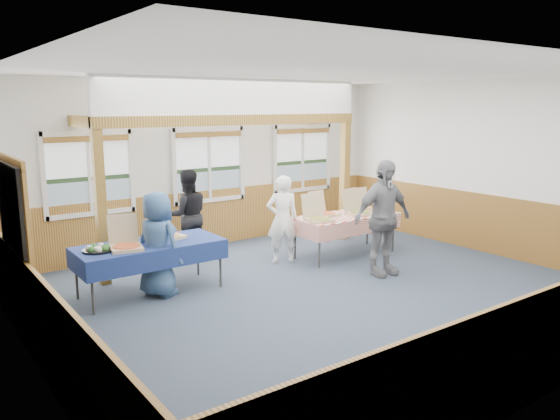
# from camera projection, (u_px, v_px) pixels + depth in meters

# --- Properties ---
(floor) EXTENTS (8.00, 8.00, 0.00)m
(floor) POSITION_uv_depth(u_px,v_px,m) (323.00, 292.00, 8.13)
(floor) COLOR #293543
(floor) RESTS_ON ground
(ceiling) EXTENTS (8.00, 8.00, 0.00)m
(ceiling) POSITION_uv_depth(u_px,v_px,m) (326.00, 72.00, 7.52)
(ceiling) COLOR white
(ceiling) RESTS_ON wall_back
(wall_back) EXTENTS (8.00, 0.00, 8.00)m
(wall_back) POSITION_uv_depth(u_px,v_px,m) (208.00, 165.00, 10.61)
(wall_back) COLOR silver
(wall_back) RESTS_ON floor
(wall_left) EXTENTS (0.00, 8.00, 8.00)m
(wall_left) POSITION_uv_depth(u_px,v_px,m) (24.00, 220.00, 5.53)
(wall_left) COLOR silver
(wall_left) RESTS_ON floor
(wall_right) EXTENTS (0.00, 8.00, 8.00)m
(wall_right) POSITION_uv_depth(u_px,v_px,m) (489.00, 168.00, 10.12)
(wall_right) COLOR silver
(wall_right) RESTS_ON floor
(wainscot_back) EXTENTS (7.98, 0.05, 1.10)m
(wainscot_back) POSITION_uv_depth(u_px,v_px,m) (210.00, 218.00, 10.79)
(wainscot_back) COLOR brown
(wainscot_back) RESTS_ON floor
(wainscot_front) EXTENTS (7.98, 0.05, 1.10)m
(wainscot_front) POSITION_uv_depth(u_px,v_px,m) (557.00, 337.00, 5.26)
(wainscot_front) COLOR brown
(wainscot_front) RESTS_ON floor
(wainscot_left) EXTENTS (0.05, 6.98, 1.10)m
(wainscot_left) POSITION_uv_depth(u_px,v_px,m) (35.00, 317.00, 5.74)
(wainscot_left) COLOR brown
(wainscot_left) RESTS_ON floor
(wainscot_right) EXTENTS (0.05, 6.98, 1.10)m
(wainscot_right) POSITION_uv_depth(u_px,v_px,m) (484.00, 223.00, 10.31)
(wainscot_right) COLOR brown
(wainscot_right) RESTS_ON floor
(cased_opening) EXTENTS (0.06, 1.30, 2.10)m
(cased_opening) POSITION_uv_depth(u_px,v_px,m) (15.00, 253.00, 6.37)
(cased_opening) COLOR #2F2F2F
(cased_opening) RESTS_ON wall_left
(window_left) EXTENTS (1.56, 0.10, 1.46)m
(window_left) POSITION_uv_depth(u_px,v_px,m) (89.00, 169.00, 9.24)
(window_left) COLOR silver
(window_left) RESTS_ON wall_back
(window_mid) EXTENTS (1.56, 0.10, 1.46)m
(window_mid) POSITION_uv_depth(u_px,v_px,m) (209.00, 161.00, 10.56)
(window_mid) COLOR silver
(window_mid) RESTS_ON wall_back
(window_right) EXTENTS (1.56, 0.10, 1.46)m
(window_right) POSITION_uv_depth(u_px,v_px,m) (302.00, 155.00, 11.88)
(window_right) COLOR silver
(window_right) RESTS_ON wall_back
(post_left) EXTENTS (0.15, 0.15, 2.40)m
(post_left) POSITION_uv_depth(u_px,v_px,m) (101.00, 208.00, 8.30)
(post_left) COLOR #593A13
(post_left) RESTS_ON floor
(post_right) EXTENTS (0.15, 0.15, 2.40)m
(post_right) POSITION_uv_depth(u_px,v_px,m) (345.00, 182.00, 11.17)
(post_right) COLOR #593A13
(post_right) RESTS_ON floor
(cross_beam) EXTENTS (5.15, 0.18, 0.18)m
(cross_beam) POSITION_uv_depth(u_px,v_px,m) (240.00, 120.00, 9.49)
(cross_beam) COLOR #593A13
(cross_beam) RESTS_ON post_left
(table_left) EXTENTS (2.18, 1.09, 0.76)m
(table_left) POSITION_uv_depth(u_px,v_px,m) (150.00, 247.00, 7.98)
(table_left) COLOR #2F2F2F
(table_left) RESTS_ON floor
(table_right) EXTENTS (2.17, 1.54, 0.76)m
(table_right) POSITION_uv_depth(u_px,v_px,m) (346.00, 218.00, 10.02)
(table_right) COLOR #2F2F2F
(table_right) RESTS_ON floor
(pizza_box_a) EXTENTS (0.52, 0.59, 0.46)m
(pizza_box_a) POSITION_uv_depth(u_px,v_px,m) (126.00, 244.00, 7.65)
(pizza_box_a) COLOR tan
(pizza_box_a) RESTS_ON table_left
(pizza_box_b) EXTENTS (0.50, 0.58, 0.46)m
(pizza_box_b) POSITION_uv_depth(u_px,v_px,m) (166.00, 234.00, 8.29)
(pizza_box_b) COLOR tan
(pizza_box_b) RESTS_ON table_left
(pizza_box_c) EXTENTS (0.50, 0.57, 0.45)m
(pizza_box_c) POSITION_uv_depth(u_px,v_px,m) (318.00, 217.00, 9.49)
(pizza_box_c) COLOR tan
(pizza_box_c) RESTS_ON table_right
(pizza_box_d) EXTENTS (0.44, 0.52, 0.43)m
(pizza_box_d) POSITION_uv_depth(u_px,v_px,m) (324.00, 212.00, 9.94)
(pizza_box_d) COLOR tan
(pizza_box_d) RESTS_ON table_right
(pizza_box_e) EXTENTS (0.48, 0.56, 0.46)m
(pizza_box_e) POSITION_uv_depth(u_px,v_px,m) (359.00, 211.00, 10.07)
(pizza_box_e) COLOR tan
(pizza_box_e) RESTS_ON table_right
(pizza_box_f) EXTENTS (0.40, 0.48, 0.41)m
(pizza_box_f) POSITION_uv_depth(u_px,v_px,m) (366.00, 207.00, 10.48)
(pizza_box_f) COLOR tan
(pizza_box_f) RESTS_ON table_right
(veggie_tray) EXTENTS (0.42, 0.42, 0.10)m
(veggie_tray) POSITION_uv_depth(u_px,v_px,m) (98.00, 249.00, 7.54)
(veggie_tray) COLOR black
(veggie_tray) RESTS_ON table_left
(drink_glass) EXTENTS (0.07, 0.07, 0.15)m
(drink_glass) POSITION_uv_depth(u_px,v_px,m) (388.00, 208.00, 10.28)
(drink_glass) COLOR #9E531A
(drink_glass) RESTS_ON table_right
(woman_white) EXTENTS (0.67, 0.56, 1.55)m
(woman_white) POSITION_uv_depth(u_px,v_px,m) (282.00, 219.00, 9.55)
(woman_white) COLOR white
(woman_white) RESTS_ON floor
(woman_black) EXTENTS (0.92, 0.79, 1.63)m
(woman_black) POSITION_uv_depth(u_px,v_px,m) (187.00, 215.00, 9.71)
(woman_black) COLOR black
(woman_black) RESTS_ON floor
(man_blue) EXTENTS (0.75, 0.89, 1.54)m
(man_blue) POSITION_uv_depth(u_px,v_px,m) (158.00, 244.00, 7.88)
(man_blue) COLOR #32517D
(man_blue) RESTS_ON floor
(person_grey) EXTENTS (1.15, 0.56, 1.89)m
(person_grey) POSITION_uv_depth(u_px,v_px,m) (383.00, 218.00, 8.83)
(person_grey) COLOR slate
(person_grey) RESTS_ON floor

